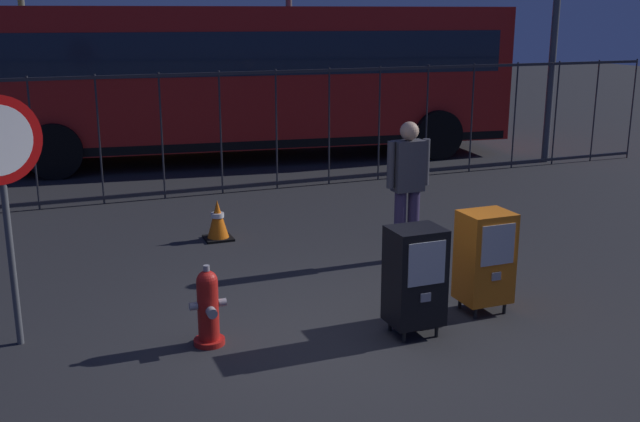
# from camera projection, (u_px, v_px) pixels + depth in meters

# --- Properties ---
(ground_plane) EXTENTS (60.00, 60.00, 0.00)m
(ground_plane) POSITION_uv_depth(u_px,v_px,m) (338.00, 342.00, 6.74)
(ground_plane) COLOR #262628
(fire_hydrant) EXTENTS (0.33, 0.31, 0.75)m
(fire_hydrant) POSITION_uv_depth(u_px,v_px,m) (208.00, 308.00, 6.61)
(fire_hydrant) COLOR red
(fire_hydrant) RESTS_ON ground_plane
(newspaper_box_primary) EXTENTS (0.48, 0.42, 1.02)m
(newspaper_box_primary) POSITION_uv_depth(u_px,v_px,m) (485.00, 257.00, 7.30)
(newspaper_box_primary) COLOR black
(newspaper_box_primary) RESTS_ON ground_plane
(newspaper_box_secondary) EXTENTS (0.48, 0.42, 1.02)m
(newspaper_box_secondary) POSITION_uv_depth(u_px,v_px,m) (415.00, 276.00, 6.77)
(newspaper_box_secondary) COLOR black
(newspaper_box_secondary) RESTS_ON ground_plane
(stop_sign) EXTENTS (0.71, 0.31, 2.23)m
(stop_sign) POSITION_uv_depth(u_px,v_px,m) (1.00, 170.00, 6.29)
(stop_sign) COLOR #4C4F54
(stop_sign) RESTS_ON ground_plane
(pedestrian) EXTENTS (0.55, 0.22, 1.67)m
(pedestrian) POSITION_uv_depth(u_px,v_px,m) (408.00, 183.00, 8.76)
(pedestrian) COLOR #382D51
(pedestrian) RESTS_ON ground_plane
(traffic_cone) EXTENTS (0.36, 0.36, 0.53)m
(traffic_cone) POSITION_uv_depth(u_px,v_px,m) (218.00, 220.00, 9.74)
(traffic_cone) COLOR black
(traffic_cone) RESTS_ON ground_plane
(fence_barrier) EXTENTS (18.03, 0.04, 2.00)m
(fence_barrier) POSITION_uv_depth(u_px,v_px,m) (192.00, 134.00, 11.87)
(fence_barrier) COLOR #2D2D33
(fence_barrier) RESTS_ON ground_plane
(bus_near) EXTENTS (10.73, 3.78, 3.00)m
(bus_near) POSITION_uv_depth(u_px,v_px,m) (246.00, 73.00, 15.02)
(bus_near) COLOR red
(bus_near) RESTS_ON ground_plane
(bus_far) EXTENTS (10.73, 3.82, 3.00)m
(bus_far) POSITION_uv_depth(u_px,v_px,m) (69.00, 65.00, 17.41)
(bus_far) COLOR gold
(bus_far) RESTS_ON ground_plane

